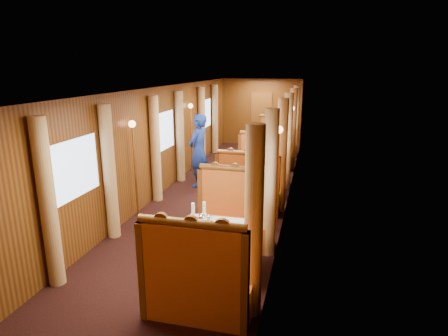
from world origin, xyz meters
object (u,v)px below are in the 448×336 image
(banquette_mid_fwd, at_px, (248,193))
(banquette_near_aft, at_px, (233,220))
(teapot_right, at_px, (215,226))
(banquette_mid_aft, at_px, (262,168))
(rose_vase_mid, at_px, (257,157))
(steward, at_px, (199,151))
(banquette_far_aft, at_px, (276,142))
(teapot_back, at_px, (209,221))
(table_mid, at_px, (256,181))
(fruit_plate, at_px, (240,230))
(table_near, at_px, (218,250))
(teapot_left, at_px, (202,222))
(tea_tray, at_px, (211,226))
(banquette_near_fwd, at_px, (197,286))
(table_far, at_px, (273,149))
(rose_vase_far, at_px, (274,132))
(passenger, at_px, (261,158))
(banquette_far_fwd, at_px, (269,155))

(banquette_mid_fwd, bearing_deg, banquette_near_aft, -90.00)
(banquette_mid_fwd, bearing_deg, teapot_right, -90.33)
(banquette_mid_aft, height_order, rose_vase_mid, banquette_mid_aft)
(steward, bearing_deg, banquette_mid_aft, 125.99)
(banquette_far_aft, xyz_separation_m, teapot_back, (-0.14, -7.99, 0.38))
(table_mid, bearing_deg, banquette_near_aft, -90.00)
(table_mid, bearing_deg, teapot_right, -90.24)
(fruit_plate, bearing_deg, table_near, 164.50)
(teapot_left, bearing_deg, tea_tray, 38.37)
(table_near, relative_size, table_mid, 1.00)
(banquette_mid_fwd, bearing_deg, fruit_plate, -82.59)
(tea_tray, relative_size, fruit_plate, 1.50)
(table_near, distance_m, banquette_near_aft, 1.02)
(banquette_mid_fwd, bearing_deg, steward, 136.11)
(banquette_near_fwd, relative_size, steward, 0.73)
(teapot_back, bearing_deg, banquette_mid_aft, 99.77)
(banquette_mid_fwd, relative_size, table_far, 1.28)
(teapot_right, xyz_separation_m, teapot_back, (-0.12, 0.13, 0.00))
(table_far, xyz_separation_m, fruit_plate, (0.34, -7.09, 0.39))
(fruit_plate, bearing_deg, table_mid, 95.33)
(teapot_left, bearing_deg, fruit_plate, 22.20)
(banquette_mid_aft, bearing_deg, steward, -159.68)
(table_far, bearing_deg, rose_vase_mid, -89.77)
(banquette_mid_aft, bearing_deg, teapot_left, -92.71)
(rose_vase_mid, distance_m, rose_vase_far, 3.47)
(table_far, height_order, rose_vase_mid, rose_vase_mid)
(banquette_mid_aft, bearing_deg, banquette_near_fwd, -90.00)
(table_mid, distance_m, banquette_far_aft, 4.51)
(steward, height_order, passenger, steward)
(table_near, height_order, teapot_left, teapot_left)
(banquette_mid_aft, bearing_deg, banquette_mid_fwd, -90.00)
(banquette_far_aft, bearing_deg, passenger, -90.00)
(banquette_near_fwd, xyz_separation_m, passenger, (-0.00, 5.28, 0.32))
(teapot_left, bearing_deg, steward, 131.23)
(table_near, relative_size, rose_vase_far, 2.92)
(banquette_mid_aft, xyz_separation_m, teapot_right, (-0.01, -4.63, 0.38))
(banquette_near_fwd, distance_m, teapot_back, 1.11)
(banquette_far_aft, bearing_deg, banquette_mid_fwd, -90.00)
(table_mid, relative_size, banquette_far_aft, 0.78)
(banquette_far_aft, distance_m, steward, 4.37)
(banquette_near_fwd, bearing_deg, rose_vase_far, 89.82)
(table_mid, xyz_separation_m, banquette_mid_aft, (0.00, 1.01, 0.05))
(banquette_mid_fwd, distance_m, teapot_left, 2.61)
(teapot_back, xyz_separation_m, passenger, (0.14, 4.24, -0.07))
(banquette_far_aft, bearing_deg, banquette_far_fwd, -90.00)
(banquette_near_fwd, bearing_deg, banquette_far_fwd, 90.00)
(banquette_far_fwd, height_order, tea_tray, banquette_far_fwd)
(rose_vase_far, bearing_deg, banquette_near_fwd, -90.18)
(banquette_near_fwd, relative_size, teapot_back, 9.51)
(teapot_left, distance_m, passenger, 4.35)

